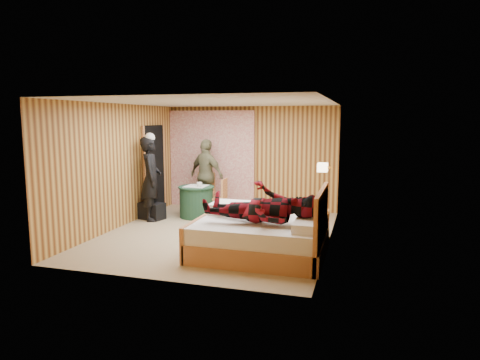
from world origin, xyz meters
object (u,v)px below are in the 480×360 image
(wall_lamp, at_px, (323,167))
(nightstand, at_px, (317,225))
(woman_standing, at_px, (151,179))
(man_at_table, at_px, (207,175))
(round_table, at_px, (196,201))
(duffel_bag, at_px, (150,211))
(man_on_bed, at_px, (261,197))
(bed, at_px, (262,235))
(chair_far, at_px, (206,189))
(chair_near, at_px, (220,195))

(wall_lamp, distance_m, nightstand, 1.08)
(woman_standing, bearing_deg, man_at_table, -57.47)
(wall_lamp, relative_size, nightstand, 0.47)
(round_table, xyz_separation_m, man_at_table, (0.00, 0.67, 0.50))
(round_table, distance_m, duffel_bag, 1.04)
(nightstand, relative_size, man_on_bed, 0.31)
(round_table, height_order, duffel_bag, round_table)
(wall_lamp, relative_size, man_on_bed, 0.15)
(nightstand, xyz_separation_m, duffel_bag, (-3.73, 0.64, -0.09))
(wall_lamp, height_order, woman_standing, woman_standing)
(wall_lamp, distance_m, man_on_bed, 1.90)
(man_on_bed, bearing_deg, bed, 97.08)
(bed, xyz_separation_m, man_at_table, (-2.05, 2.91, 0.54))
(duffel_bag, height_order, woman_standing, woman_standing)
(wall_lamp, xyz_separation_m, bed, (-0.80, -1.47, -0.97))
(nightstand, relative_size, round_table, 0.68)
(duffel_bag, height_order, man_on_bed, man_on_bed)
(duffel_bag, relative_size, man_at_table, 0.37)
(chair_far, relative_size, duffel_bag, 1.45)
(bed, xyz_separation_m, chair_near, (-1.56, 2.45, 0.18))
(round_table, distance_m, chair_far, 0.67)
(wall_lamp, relative_size, man_at_table, 0.15)
(wall_lamp, distance_m, duffel_bag, 3.95)
(round_table, height_order, man_at_table, man_at_table)
(chair_far, height_order, duffel_bag, chair_far)
(duffel_bag, bearing_deg, man_on_bed, -20.46)
(man_at_table, bearing_deg, man_on_bed, 147.65)
(chair_near, bearing_deg, chair_far, -132.13)
(chair_far, xyz_separation_m, woman_standing, (-0.81, -1.17, 0.37))
(wall_lamp, xyz_separation_m, chair_far, (-2.87, 1.40, -0.76))
(round_table, height_order, chair_far, chair_far)
(nightstand, bearing_deg, bed, -123.52)
(bed, distance_m, chair_far, 3.55)
(duffel_bag, relative_size, man_on_bed, 0.36)
(chair_far, distance_m, man_on_bed, 3.77)
(nightstand, bearing_deg, wall_lamp, 82.51)
(bed, relative_size, man_on_bed, 1.17)
(bed, xyz_separation_m, man_on_bed, (0.03, -0.23, 0.67))
(chair_near, distance_m, man_at_table, 0.76)
(bed, bearing_deg, man_on_bed, -82.92)
(duffel_bag, xyz_separation_m, man_at_table, (0.92, 1.12, 0.68))
(bed, relative_size, man_at_table, 1.21)
(wall_lamp, distance_m, chair_far, 3.28)
(chair_near, height_order, woman_standing, woman_standing)
(chair_far, height_order, man_at_table, man_at_table)
(bed, xyz_separation_m, round_table, (-2.05, 2.24, 0.03))
(nightstand, height_order, chair_far, chair_far)
(duffel_bag, bearing_deg, woman_standing, -28.56)
(woman_standing, distance_m, man_at_table, 1.46)
(wall_lamp, height_order, chair_near, wall_lamp)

